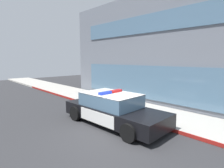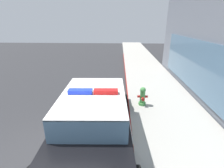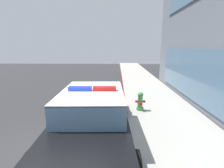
{
  "view_description": "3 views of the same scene",
  "coord_description": "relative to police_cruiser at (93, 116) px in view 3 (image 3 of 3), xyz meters",
  "views": [
    {
      "loc": [
        4.48,
        -4.57,
        2.9
      ],
      "look_at": [
        -2.77,
        2.21,
        1.53
      ],
      "focal_mm": 28.97,
      "sensor_mm": 36.0,
      "label": 1
    },
    {
      "loc": [
        2.62,
        1.52,
        3.18
      ],
      "look_at": [
        -3.26,
        1.25,
        0.95
      ],
      "focal_mm": 26.43,
      "sensor_mm": 36.0,
      "label": 2
    },
    {
      "loc": [
        3.18,
        1.52,
        2.56
      ],
      "look_at": [
        -2.86,
        1.34,
        1.25
      ],
      "focal_mm": 27.15,
      "sensor_mm": 36.0,
      "label": 3
    }
  ],
  "objects": [
    {
      "name": "police_cruiser",
      "position": [
        0.0,
        0.0,
        0.0
      ],
      "size": [
        5.02,
        2.26,
        1.49
      ],
      "rotation": [
        0.0,
        0.0,
        0.04
      ],
      "color": "black",
      "rests_on": "ground"
    },
    {
      "name": "sidewalk",
      "position": [
        1.25,
        2.47,
        -0.61
      ],
      "size": [
        48.0,
        2.78,
        0.15
      ],
      "primitive_type": "cube",
      "color": "#B2ADA3",
      "rests_on": "ground"
    },
    {
      "name": "curb_red_paint",
      "position": [
        1.25,
        1.07,
        -0.61
      ],
      "size": [
        28.8,
        0.04,
        0.14
      ],
      "primitive_type": "cube",
      "color": "maroon",
      "rests_on": "ground"
    },
    {
      "name": "fire_hydrant",
      "position": [
        -1.91,
        1.59,
        -0.18
      ],
      "size": [
        0.34,
        0.39,
        0.73
      ],
      "color": "#4C994C",
      "rests_on": "sidewalk"
    },
    {
      "name": "ground",
      "position": [
        1.25,
        -0.84,
        -0.68
      ],
      "size": [
        48.0,
        48.0,
        0.0
      ],
      "primitive_type": "plane",
      "color": "#303033"
    }
  ]
}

